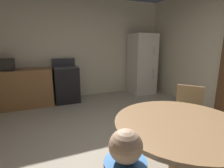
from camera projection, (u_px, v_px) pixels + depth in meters
ground_plane at (123, 157)px, 2.35m from camera, size 14.00×14.00×0.00m
wall_back at (75, 49)px, 4.83m from camera, size 5.45×0.12×2.70m
kitchen_counter at (13, 89)px, 4.10m from camera, size 1.74×0.60×0.90m
oven_range at (66, 84)px, 4.55m from camera, size 0.60×0.60×1.10m
refrigerator at (142, 64)px, 5.24m from camera, size 0.68×0.68×1.76m
microwave at (3, 64)px, 3.92m from camera, size 0.44×0.32×0.26m
dining_table at (179, 136)px, 1.71m from camera, size 1.26×1.26×0.76m
chair_northeast at (188, 111)px, 2.63m from camera, size 0.56×0.56×0.87m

